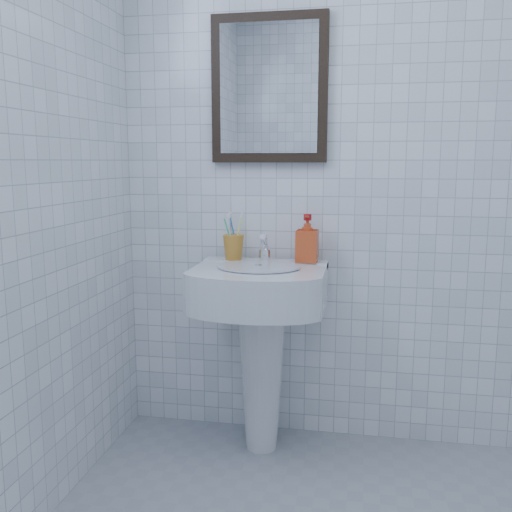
# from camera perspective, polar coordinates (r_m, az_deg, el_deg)

# --- Properties ---
(wall_back) EXTENTS (2.20, 0.02, 2.50)m
(wall_back) POSITION_cam_1_polar(r_m,az_deg,el_deg) (2.50, 11.58, 9.38)
(wall_back) COLOR white
(wall_back) RESTS_ON ground
(washbasin) EXTENTS (0.54, 0.39, 0.83)m
(washbasin) POSITION_cam_1_polar(r_m,az_deg,el_deg) (2.42, 0.47, -7.10)
(washbasin) COLOR white
(washbasin) RESTS_ON ground
(faucet) EXTENTS (0.05, 0.11, 0.12)m
(faucet) POSITION_cam_1_polar(r_m,az_deg,el_deg) (2.45, 0.88, 0.62)
(faucet) COLOR silver
(faucet) RESTS_ON washbasin
(toothbrush_cup) EXTENTS (0.11, 0.11, 0.11)m
(toothbrush_cup) POSITION_cam_1_polar(r_m,az_deg,el_deg) (2.48, -2.27, 0.88)
(toothbrush_cup) COLOR #C6822A
(toothbrush_cup) RESTS_ON washbasin
(soap_dispenser) EXTENTS (0.09, 0.10, 0.20)m
(soap_dispenser) POSITION_cam_1_polar(r_m,az_deg,el_deg) (2.43, 5.14, 1.77)
(soap_dispenser) COLOR #D34114
(soap_dispenser) RESTS_ON washbasin
(wall_mirror) EXTENTS (0.50, 0.04, 0.62)m
(wall_mirror) POSITION_cam_1_polar(r_m,az_deg,el_deg) (2.53, 1.32, 16.37)
(wall_mirror) COLOR black
(wall_mirror) RESTS_ON wall_back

